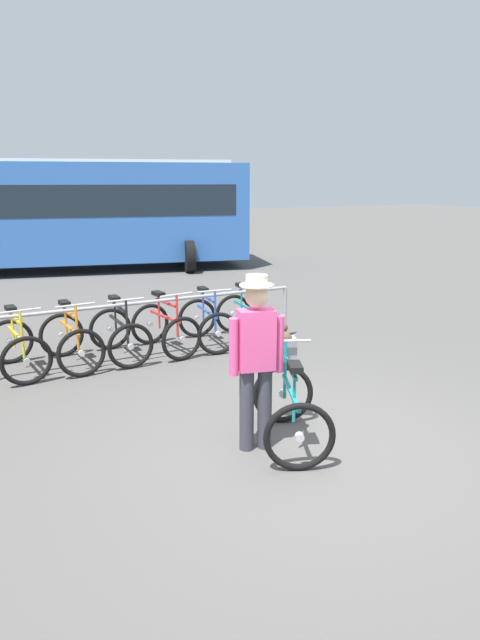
# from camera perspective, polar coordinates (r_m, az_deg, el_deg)

# --- Properties ---
(ground_plane) EXTENTS (80.00, 80.00, 0.00)m
(ground_plane) POSITION_cam_1_polar(r_m,az_deg,el_deg) (5.57, 6.67, -13.12)
(ground_plane) COLOR #514F4C
(bike_rack_rail) EXTENTS (4.61, 0.19, 0.88)m
(bike_rack_rail) POSITION_cam_1_polar(r_m,az_deg,el_deg) (8.07, -9.05, 0.87)
(bike_rack_rail) COLOR #99999E
(bike_rack_rail) RESTS_ON ground
(racked_bike_yellow) EXTENTS (0.79, 1.19, 0.98)m
(racked_bike_yellow) POSITION_cam_1_polar(r_m,az_deg,el_deg) (7.95, -22.11, -2.72)
(racked_bike_yellow) COLOR black
(racked_bike_yellow) RESTS_ON ground
(racked_bike_orange) EXTENTS (0.76, 1.16, 0.97)m
(racked_bike_orange) POSITION_cam_1_polar(r_m,az_deg,el_deg) (8.04, -17.17, -2.11)
(racked_bike_orange) COLOR black
(racked_bike_orange) RESTS_ON ground
(racked_bike_black) EXTENTS (0.71, 1.14, 0.97)m
(racked_bike_black) POSITION_cam_1_polar(r_m,az_deg,el_deg) (8.19, -12.37, -1.50)
(racked_bike_black) COLOR black
(racked_bike_black) RESTS_ON ground
(racked_bike_red) EXTENTS (0.83, 1.18, 0.97)m
(racked_bike_red) POSITION_cam_1_polar(r_m,az_deg,el_deg) (8.39, -7.78, -0.90)
(racked_bike_red) COLOR black
(racked_bike_red) RESTS_ON ground
(racked_bike_blue) EXTENTS (0.74, 1.15, 0.97)m
(racked_bike_blue) POSITION_cam_1_polar(r_m,az_deg,el_deg) (8.65, -3.43, -0.33)
(racked_bike_blue) COLOR black
(racked_bike_blue) RESTS_ON ground
(racked_bike_teal) EXTENTS (0.69, 1.12, 0.97)m
(racked_bike_teal) POSITION_cam_1_polar(r_m,az_deg,el_deg) (8.95, 0.65, 0.20)
(racked_bike_teal) COLOR black
(racked_bike_teal) RESTS_ON ground
(featured_bicycle) EXTENTS (1.02, 1.26, 1.09)m
(featured_bicycle) POSITION_cam_1_polar(r_m,az_deg,el_deg) (5.55, 5.09, -7.66)
(featured_bicycle) COLOR black
(featured_bicycle) RESTS_ON ground
(person_with_featured_bike) EXTENTS (0.52, 0.32, 1.72)m
(person_with_featured_bike) POSITION_cam_1_polar(r_m,az_deg,el_deg) (5.19, 1.69, -3.79)
(person_with_featured_bike) COLOR #383842
(person_with_featured_bike) RESTS_ON ground
(bus_distant) EXTENTS (10.30, 4.79, 3.08)m
(bus_distant) POSITION_cam_1_polar(r_m,az_deg,el_deg) (16.58, -17.44, 10.94)
(bus_distant) COLOR #3366B7
(bus_distant) RESTS_ON ground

